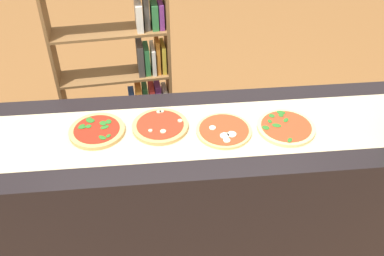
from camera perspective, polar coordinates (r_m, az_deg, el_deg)
ground_plane at (r=2.92m, az=0.00°, el=-14.17°), size 12.00×12.00×0.00m
counter at (r=2.58m, az=0.00°, el=-8.15°), size 2.60×0.73×0.90m
parchment_paper at (r=2.27m, az=0.00°, el=-0.37°), size 2.35×0.45×0.00m
pizza_spinach_0 at (r=2.30m, az=-12.45°, el=-0.34°), size 0.29×0.29×0.03m
pizza_mushroom_1 at (r=2.28m, az=-4.22°, el=0.26°), size 0.30×0.30×0.03m
pizza_mozzarella_2 at (r=2.26m, az=4.23°, el=-0.34°), size 0.29×0.29×0.02m
pizza_spinach_3 at (r=2.33m, az=12.29°, el=0.10°), size 0.30×0.30×0.03m
bookshelf at (r=3.18m, az=-8.06°, el=6.63°), size 0.81×0.29×1.38m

